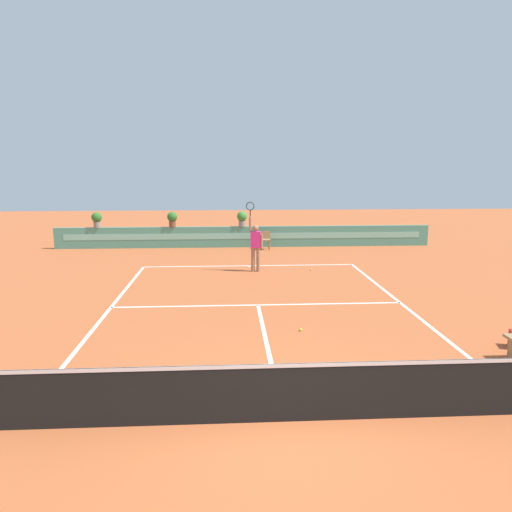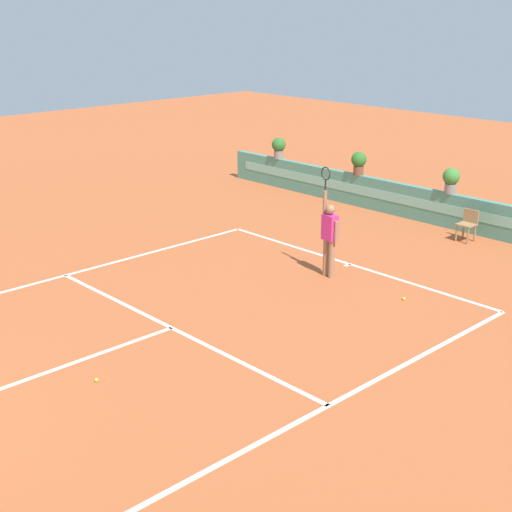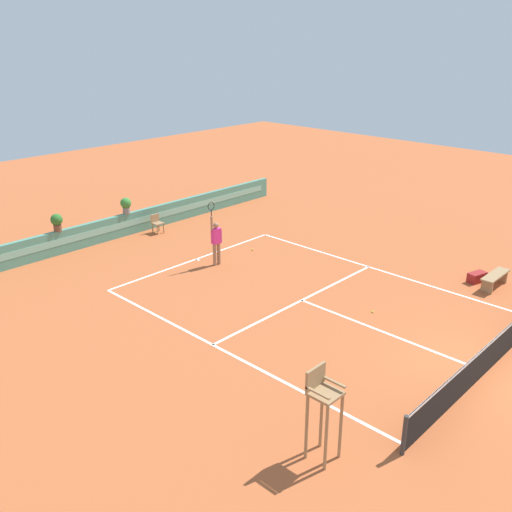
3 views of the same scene
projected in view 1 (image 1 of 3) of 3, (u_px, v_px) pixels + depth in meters
The scene contains 11 objects.
ground_plane at pixel (259, 309), 13.46m from camera, with size 60.00×60.00×0.00m, color #B2562D.
court_lines at pixel (257, 302), 14.16m from camera, with size 8.32×11.94×0.01m.
net at pixel (284, 391), 7.47m from camera, with size 8.92×0.10×1.00m.
back_wall_barrier at pixel (245, 237), 23.56m from camera, with size 18.00×0.21×1.00m.
ball_kid_chair at pixel (265, 239), 22.90m from camera, with size 0.44×0.44×0.85m.
tennis_player at pixel (255, 244), 18.04m from camera, with size 0.62×0.26×2.58m.
tennis_ball_near_baseline at pixel (301, 330), 11.68m from camera, with size 0.07×0.07×0.07m, color #CCE033.
tennis_ball_mid_court at pixel (311, 269), 18.42m from camera, with size 0.07×0.07×0.07m, color #CCE033.
potted_plant_left at pixel (172, 218), 23.19m from camera, with size 0.48×0.48×0.72m.
potted_plant_far_left at pixel (97, 219), 22.98m from camera, with size 0.48×0.48×0.72m.
potted_plant_centre at pixel (242, 218), 23.38m from camera, with size 0.48×0.48×0.72m.
Camera 1 is at (-0.85, -6.93, 3.91)m, focal length 34.30 mm.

